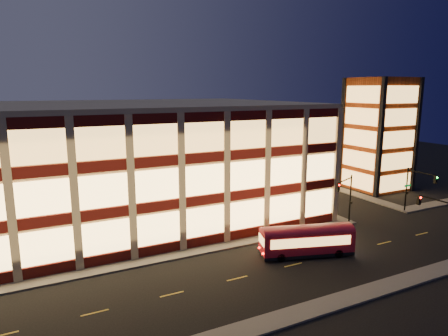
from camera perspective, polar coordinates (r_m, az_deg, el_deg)
ground at (r=39.57m, az=-7.65°, el=-13.06°), size 200.00×200.00×0.00m
sidewalk_office_south at (r=39.64m, az=-12.34°, el=-13.06°), size 54.00×2.00×0.15m
sidewalk_office_east at (r=63.86m, az=6.90°, el=-3.50°), size 2.00×30.00×0.15m
sidewalk_tower_south at (r=64.52m, az=27.87°, el=-4.59°), size 14.00×2.00×0.15m
sidewalk_tower_west at (r=70.43m, az=14.37°, el=-2.38°), size 2.00×30.00×0.15m
sidewalk_near at (r=29.05m, az=1.64°, el=-22.52°), size 100.00×2.00×0.15m
office_building at (r=52.59m, az=-17.03°, el=0.92°), size 50.45×30.45×14.50m
stair_tower at (r=69.57m, az=21.18°, el=4.51°), size 8.60×8.60×18.00m
traffic_signal_far at (r=49.75m, az=17.04°, el=-3.35°), size 3.79×1.87×6.00m
traffic_signal_right at (r=57.52m, az=25.79°, el=-2.06°), size 1.20×4.37×6.00m
traffic_signal_near at (r=43.77m, az=28.59°, el=-6.21°), size 0.32×4.45×6.00m
trolley_bus at (r=40.67m, az=11.74°, el=-9.89°), size 9.42×4.90×3.10m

